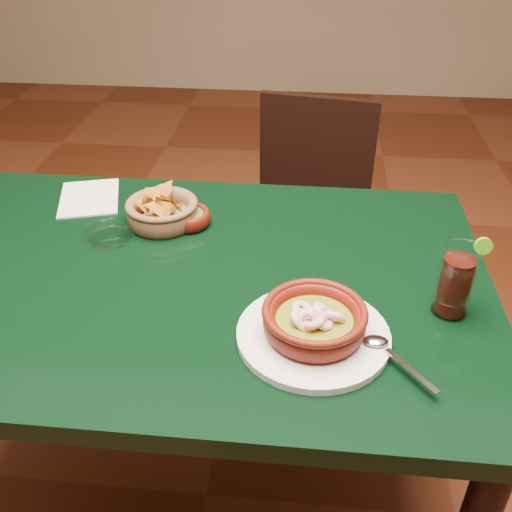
# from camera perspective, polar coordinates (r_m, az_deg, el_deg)

# --- Properties ---
(ground) EXTENTS (7.00, 7.00, 0.00)m
(ground) POSITION_cam_1_polar(r_m,az_deg,el_deg) (1.70, -5.03, -22.67)
(ground) COLOR #471C0C
(ground) RESTS_ON ground
(dining_table) EXTENTS (1.20, 0.80, 0.75)m
(dining_table) POSITION_cam_1_polar(r_m,az_deg,el_deg) (1.21, -6.55, -5.36)
(dining_table) COLOR black
(dining_table) RESTS_ON ground
(dining_chair) EXTENTS (0.45, 0.45, 0.85)m
(dining_chair) POSITION_cam_1_polar(r_m,az_deg,el_deg) (1.87, 5.07, 3.37)
(dining_chair) COLOR black
(dining_chair) RESTS_ON ground
(shrimp_plate) EXTENTS (0.32, 0.26, 0.08)m
(shrimp_plate) POSITION_cam_1_polar(r_m,az_deg,el_deg) (0.97, 5.84, -6.79)
(shrimp_plate) COLOR silver
(shrimp_plate) RESTS_ON dining_table
(chip_basket) EXTENTS (0.19, 0.19, 0.11)m
(chip_basket) POSITION_cam_1_polar(r_m,az_deg,el_deg) (1.30, -9.37, 4.39)
(chip_basket) COLOR brown
(chip_basket) RESTS_ON dining_table
(guacamole_ramekin) EXTENTS (0.12, 0.12, 0.04)m
(guacamole_ramekin) POSITION_cam_1_polar(r_m,az_deg,el_deg) (1.29, -6.80, 3.86)
(guacamole_ramekin) COLOR #4F0E06
(guacamole_ramekin) RESTS_ON dining_table
(cola_drink) EXTENTS (0.14, 0.14, 0.16)m
(cola_drink) POSITION_cam_1_polar(r_m,az_deg,el_deg) (1.06, 19.34, -2.39)
(cola_drink) COLOR white
(cola_drink) RESTS_ON dining_table
(glass_ashtray) EXTENTS (0.12, 0.12, 0.03)m
(glass_ashtray) POSITION_cam_1_polar(r_m,az_deg,el_deg) (1.28, -14.49, 2.20)
(glass_ashtray) COLOR white
(glass_ashtray) RESTS_ON dining_table
(paper_menu) EXTENTS (0.18, 0.21, 0.00)m
(paper_menu) POSITION_cam_1_polar(r_m,az_deg,el_deg) (1.46, -16.33, 5.62)
(paper_menu) COLOR beige
(paper_menu) RESTS_ON dining_table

